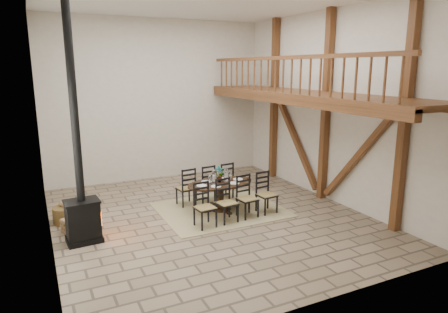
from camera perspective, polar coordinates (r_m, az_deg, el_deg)
name	(u,v)px	position (r m, az deg, el deg)	size (l,w,h in m)	color
ground	(209,217)	(9.74, -2.10, -8.60)	(8.00, 8.00, 0.00)	#8F795F
room_shell	(254,89)	(9.63, 4.34, 9.56)	(7.02, 8.02, 5.01)	beige
rug	(220,209)	(10.17, -0.52, -7.58)	(3.00, 2.50, 0.02)	tan
dining_table	(222,197)	(9.99, -0.28, -5.75)	(2.19, 2.13, 1.13)	black
wood_stove	(81,190)	(8.55, -19.80, -4.51)	(0.73, 0.58, 5.00)	black
log_basket	(66,214)	(10.03, -21.65, -7.62)	(0.58, 0.58, 0.48)	brown
log_stack	(70,225)	(9.43, -21.13, -9.18)	(0.41, 0.41, 0.32)	tan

